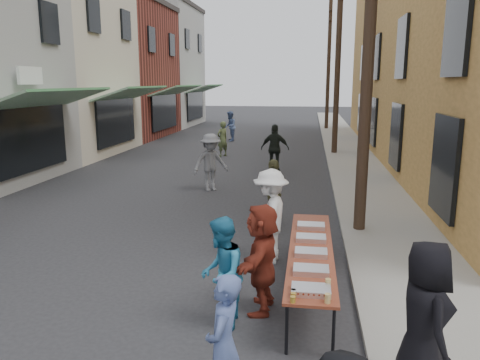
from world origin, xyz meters
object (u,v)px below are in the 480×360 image
(utility_pole_near, at_px, (370,29))
(guest_front_c, at_px, (221,274))
(server, at_px, (424,321))
(serving_table, at_px, (311,251))
(catering_tray_sausage, at_px, (311,290))
(utility_pole_far, at_px, (329,66))
(utility_pole_mid, at_px, (338,57))

(utility_pole_near, height_order, guest_front_c, utility_pole_near)
(server, bearing_deg, utility_pole_near, -9.09)
(serving_table, relative_size, guest_front_c, 2.49)
(catering_tray_sausage, xyz_separation_m, guest_front_c, (-1.23, 0.31, 0.01))
(serving_table, xyz_separation_m, catering_tray_sausage, (-0.00, -1.65, 0.08))
(catering_tray_sausage, xyz_separation_m, server, (1.16, -0.94, 0.18))
(utility_pole_near, bearing_deg, catering_tray_sausage, -102.67)
(catering_tray_sausage, bearing_deg, serving_table, 90.00)
(utility_pole_near, relative_size, serving_table, 2.25)
(serving_table, height_order, catering_tray_sausage, catering_tray_sausage)
(serving_table, distance_m, catering_tray_sausage, 1.65)
(serving_table, bearing_deg, utility_pole_near, 71.36)
(utility_pole_near, height_order, serving_table, utility_pole_near)
(utility_pole_near, distance_m, catering_tray_sausage, 6.28)
(utility_pole_far, distance_m, catering_tray_sausage, 29.20)
(utility_pole_near, xyz_separation_m, utility_pole_mid, (0.00, 12.00, 0.00))
(utility_pole_mid, height_order, utility_pole_far, same)
(serving_table, height_order, guest_front_c, guest_front_c)
(utility_pole_near, distance_m, utility_pole_far, 24.00)
(utility_pole_near, relative_size, guest_front_c, 5.61)
(catering_tray_sausage, bearing_deg, utility_pole_near, 77.33)
(utility_pole_near, height_order, server, utility_pole_near)
(utility_pole_mid, bearing_deg, utility_pole_far, 90.00)
(guest_front_c, bearing_deg, serving_table, 135.68)
(utility_pole_near, bearing_deg, guest_front_c, -116.76)
(guest_front_c, bearing_deg, utility_pole_near, 151.36)
(utility_pole_near, xyz_separation_m, server, (0.05, -5.89, -3.53))
(serving_table, bearing_deg, catering_tray_sausage, -90.00)
(utility_pole_near, relative_size, catering_tray_sausage, 18.00)
(serving_table, bearing_deg, guest_front_c, -132.44)
(utility_pole_mid, xyz_separation_m, catering_tray_sausage, (-1.11, -16.94, -3.71))
(utility_pole_near, height_order, utility_pole_mid, same)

